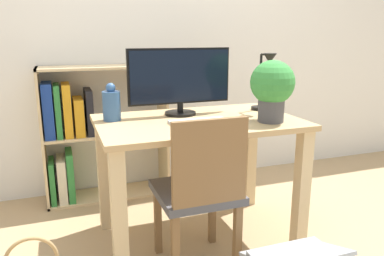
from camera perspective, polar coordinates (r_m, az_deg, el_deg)
name	(u,v)px	position (r m, az deg, el deg)	size (l,w,h in m)	color
ground_plane	(198,236)	(2.36, 0.85, -16.08)	(10.00, 10.00, 0.00)	tan
wall_back	(154,19)	(2.97, -5.86, 16.16)	(8.00, 0.05, 2.60)	silver
desk	(198,145)	(2.13, 0.91, -2.54)	(1.12, 0.71, 0.72)	tan
monitor	(180,79)	(2.20, -1.86, 7.54)	(0.62, 0.18, 0.39)	black
keyboard	(199,122)	(2.00, 1.14, 0.92)	(0.32, 0.14, 0.02)	#B2B2B7
vase	(111,104)	(2.10, -12.17, 3.54)	(0.10, 0.10, 0.21)	#33598C
desk_lamp	(265,76)	(2.33, 11.09, 7.72)	(0.10, 0.19, 0.36)	black
potted_plant	(272,87)	(2.06, 12.13, 6.17)	(0.24, 0.24, 0.33)	#4C4C51
chair	(200,189)	(1.87, 1.26, -9.27)	(0.40, 0.40, 0.83)	#4C4C51
bookshelf	(83,134)	(2.79, -16.34, -0.86)	(0.88, 0.28, 0.97)	#D8BC8C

